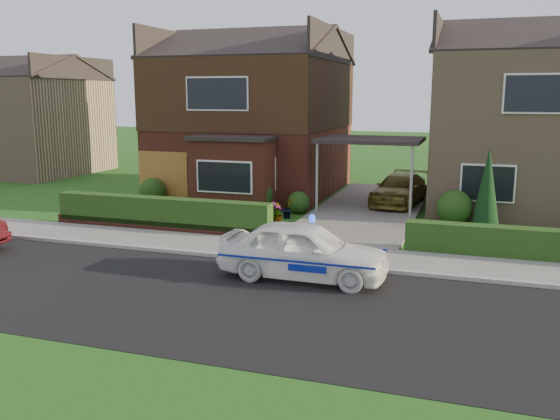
% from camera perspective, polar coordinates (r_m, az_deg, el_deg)
% --- Properties ---
extents(ground, '(120.00, 120.00, 0.00)m').
position_cam_1_polar(ground, '(12.63, -0.37, -9.23)').
color(ground, '#1D4A13').
rests_on(ground, ground).
extents(road, '(60.00, 6.00, 0.02)m').
position_cam_1_polar(road, '(12.63, -0.37, -9.23)').
color(road, black).
rests_on(road, ground).
extents(kerb, '(60.00, 0.16, 0.12)m').
position_cam_1_polar(kerb, '(15.38, 3.32, -5.26)').
color(kerb, '#9E9993').
rests_on(kerb, ground).
extents(sidewalk, '(60.00, 2.00, 0.10)m').
position_cam_1_polar(sidewalk, '(16.36, 4.29, -4.30)').
color(sidewalk, slate).
rests_on(sidewalk, ground).
extents(driveway, '(3.80, 12.00, 0.12)m').
position_cam_1_polar(driveway, '(22.94, 8.54, 0.11)').
color(driveway, '#666059').
rests_on(driveway, ground).
extents(house_left, '(7.50, 9.53, 7.25)m').
position_cam_1_polar(house_left, '(26.89, -2.51, 9.86)').
color(house_left, brown).
rests_on(house_left, ground).
extents(house_right, '(7.50, 8.06, 7.25)m').
position_cam_1_polar(house_right, '(25.29, 23.21, 8.58)').
color(house_right, '#9F8061').
rests_on(house_right, ground).
extents(carport_link, '(3.80, 3.00, 2.77)m').
position_cam_1_polar(carport_link, '(22.55, 8.71, 6.57)').
color(carport_link, black).
rests_on(carport_link, ground).
extents(garage_door, '(2.20, 0.10, 2.10)m').
position_cam_1_polar(garage_door, '(24.59, -11.15, 3.09)').
color(garage_door, brown).
rests_on(garage_door, ground).
extents(dwarf_wall, '(7.70, 0.25, 0.36)m').
position_cam_1_polar(dwarf_wall, '(19.56, -11.51, -1.54)').
color(dwarf_wall, brown).
rests_on(dwarf_wall, ground).
extents(hedge_left, '(7.50, 0.55, 0.90)m').
position_cam_1_polar(hedge_left, '(19.73, -11.27, -1.96)').
color(hedge_left, '#163711').
rests_on(hedge_left, ground).
extents(hedge_right, '(7.50, 0.55, 0.80)m').
position_cam_1_polar(hedge_right, '(17.24, 24.47, -4.67)').
color(hedge_right, '#163711').
rests_on(hedge_right, ground).
extents(shrub_left_far, '(1.08, 1.08, 1.08)m').
position_cam_1_polar(shrub_left_far, '(24.40, -12.15, 1.78)').
color(shrub_left_far, '#163711').
rests_on(shrub_left_far, ground).
extents(shrub_left_mid, '(1.32, 1.32, 1.32)m').
position_cam_1_polar(shrub_left_mid, '(22.26, -2.39, 1.45)').
color(shrub_left_mid, '#163711').
rests_on(shrub_left_mid, ground).
extents(shrub_left_near, '(0.84, 0.84, 0.84)m').
position_cam_1_polar(shrub_left_near, '(22.07, 1.78, 0.74)').
color(shrub_left_near, '#163711').
rests_on(shrub_left_near, ground).
extents(shrub_right_near, '(1.20, 1.20, 1.20)m').
position_cam_1_polar(shrub_right_near, '(20.96, 16.45, 0.23)').
color(shrub_right_near, '#163711').
rests_on(shrub_right_near, ground).
extents(conifer_a, '(0.90, 0.90, 2.60)m').
position_cam_1_polar(conifer_a, '(20.64, 19.30, 1.87)').
color(conifer_a, black).
rests_on(conifer_a, ground).
extents(neighbour_left, '(6.50, 7.00, 5.20)m').
position_cam_1_polar(neighbour_left, '(36.21, -22.92, 7.41)').
color(neighbour_left, '#9F8061').
rests_on(neighbour_left, ground).
extents(police_car, '(3.74, 4.09, 1.55)m').
position_cam_1_polar(police_car, '(14.22, 2.28, -3.96)').
color(police_car, white).
rests_on(police_car, ground).
extents(driveway_car, '(2.09, 4.17, 1.16)m').
position_cam_1_polar(driveway_car, '(23.80, 11.43, 1.97)').
color(driveway_car, olive).
rests_on(driveway_car, driveway).
extents(potted_plant_a, '(0.39, 0.30, 0.66)m').
position_cam_1_polar(potted_plant_a, '(20.59, -4.93, -0.30)').
color(potted_plant_a, gray).
rests_on(potted_plant_a, ground).
extents(potted_plant_b, '(0.51, 0.48, 0.73)m').
position_cam_1_polar(potted_plant_b, '(21.18, 0.74, 0.16)').
color(potted_plant_b, gray).
rests_on(potted_plant_b, ground).
extents(potted_plant_c, '(0.48, 0.48, 0.82)m').
position_cam_1_polar(potted_plant_c, '(19.98, -0.37, -0.38)').
color(potted_plant_c, gray).
rests_on(potted_plant_c, ground).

